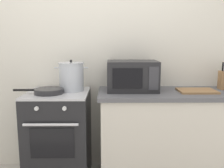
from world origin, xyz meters
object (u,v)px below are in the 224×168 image
at_px(stock_pot, 71,77).
at_px(stove, 59,137).
at_px(frying_pan, 48,91).
at_px(cutting_board, 197,91).
at_px(microwave, 132,76).

bearing_deg(stock_pot, stove, -146.06).
bearing_deg(frying_pan, cutting_board, 2.77).
bearing_deg(frying_pan, microwave, 10.34).
bearing_deg(stock_pot, frying_pan, -142.44).
relative_size(frying_pan, microwave, 0.95).
distance_m(stock_pot, frying_pan, 0.28).
xyz_separation_m(stove, cutting_board, (1.37, 0.00, 0.47)).
bearing_deg(stove, frying_pan, -136.93).
height_order(frying_pan, cutting_board, frying_pan).
bearing_deg(frying_pan, stock_pot, 37.56).
distance_m(stock_pot, microwave, 0.61).
relative_size(stock_pot, microwave, 0.67).
bearing_deg(microwave, frying_pan, -169.66).
distance_m(stock_pot, cutting_board, 1.25).
height_order(stove, cutting_board, cutting_board).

